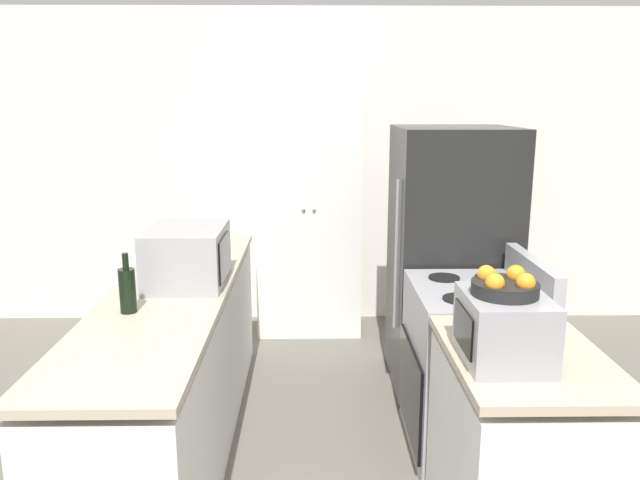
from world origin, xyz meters
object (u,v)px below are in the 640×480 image
(pantry_cabinet, at_px, (309,204))
(fruit_bowl, at_px, (505,285))
(refrigerator, at_px, (450,260))
(microwave, at_px, (187,256))
(wine_bottle, at_px, (127,289))
(toaster_oven, at_px, (504,329))
(stove, at_px, (471,368))

(pantry_cabinet, distance_m, fruit_bowl, 2.86)
(refrigerator, bearing_deg, fruit_bowl, -96.35)
(pantry_cabinet, xyz_separation_m, microwave, (-0.64, -1.72, 0.01))
(wine_bottle, xyz_separation_m, toaster_oven, (1.57, -0.58, 0.02))
(wine_bottle, bearing_deg, fruit_bowl, -20.09)
(stove, xyz_separation_m, microwave, (-1.52, 0.12, 0.60))
(pantry_cabinet, bearing_deg, microwave, -110.48)
(stove, relative_size, fruit_bowl, 4.35)
(pantry_cabinet, height_order, wine_bottle, pantry_cabinet)
(stove, bearing_deg, fruit_bowl, -99.16)
(toaster_oven, xyz_separation_m, fruit_bowl, (-0.01, 0.01, 0.17))
(refrigerator, bearing_deg, wine_bottle, -146.65)
(microwave, xyz_separation_m, fruit_bowl, (1.37, -1.04, 0.14))
(toaster_oven, bearing_deg, stove, 81.22)
(wine_bottle, relative_size, toaster_oven, 0.76)
(toaster_oven, relative_size, fruit_bowl, 1.51)
(wine_bottle, distance_m, fruit_bowl, 1.67)
(microwave, bearing_deg, toaster_oven, -37.12)
(stove, distance_m, toaster_oven, 1.09)
(stove, distance_m, microwave, 1.64)
(pantry_cabinet, relative_size, fruit_bowl, 8.59)
(microwave, height_order, fruit_bowl, fruit_bowl)
(pantry_cabinet, bearing_deg, wine_bottle, -110.79)
(stove, distance_m, refrigerator, 0.90)
(wine_bottle, bearing_deg, microwave, 68.08)
(microwave, bearing_deg, refrigerator, 23.69)
(toaster_oven, bearing_deg, refrigerator, 83.85)
(refrigerator, distance_m, microwave, 1.72)
(refrigerator, height_order, microwave, refrigerator)
(stove, bearing_deg, pantry_cabinet, 115.43)
(microwave, bearing_deg, pantry_cabinet, 69.52)
(stove, relative_size, toaster_oven, 2.87)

